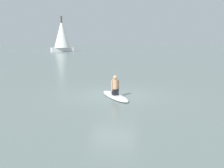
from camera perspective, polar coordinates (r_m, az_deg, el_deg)
The scene contains 4 objects.
ground_plane at distance 13.54m, azimuth 0.31°, elevation -2.63°, with size 400.00×400.00×0.00m, color slate.
surfboard at distance 13.10m, azimuth 0.72°, elevation -2.77°, with size 2.96×0.77×0.13m, color white.
person_paddler at distance 12.99m, azimuth 0.72°, elevation -0.49°, with size 0.43×0.43×1.03m.
sailboat_distant at distance 71.59m, azimuth -11.43°, elevation 10.92°, with size 5.98×6.04×9.69m.
Camera 1 is at (-13.02, -2.29, 2.92)m, focal length 39.95 mm.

